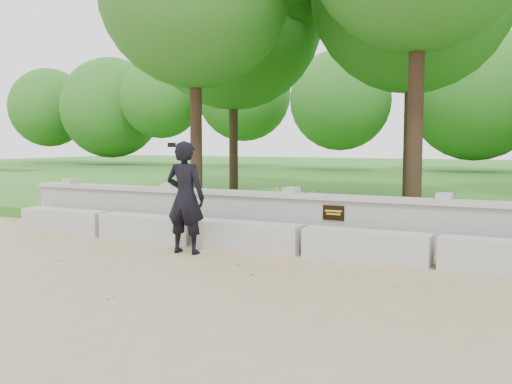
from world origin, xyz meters
TOP-DOWN VIEW (x-y plane):
  - ground at (0.00, 0.00)m, footprint 80.00×80.00m
  - lawn at (0.00, 14.00)m, footprint 40.00×22.00m
  - concrete_bench at (0.00, 1.90)m, footprint 11.90×0.45m
  - parapet_wall at (0.00, 2.60)m, footprint 12.50×0.35m
  - man_main at (-1.73, 1.19)m, footprint 0.68×0.61m
  - tree_far_left at (-5.32, 9.39)m, footprint 5.51×5.51m
  - shrub_a at (-1.11, 3.40)m, footprint 0.43×0.41m
  - shrub_b at (-0.91, 4.49)m, footprint 0.32×0.36m

SIDE VIEW (x-z plane):
  - ground at x=0.00m, z-range 0.00..0.00m
  - lawn at x=0.00m, z-range 0.00..0.25m
  - concrete_bench at x=0.00m, z-range 0.00..0.45m
  - parapet_wall at x=0.00m, z-range 0.01..0.91m
  - shrub_b at x=-0.91m, z-range 0.25..0.79m
  - shrub_a at x=-1.11m, z-range 0.25..0.92m
  - man_main at x=-1.73m, z-range 0.00..1.79m
  - tree_far_left at x=-5.32m, z-range 1.70..10.13m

